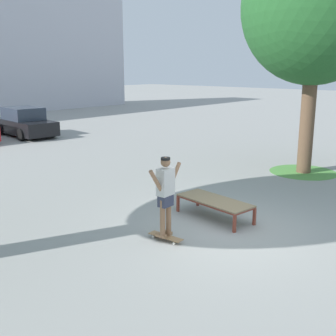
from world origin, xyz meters
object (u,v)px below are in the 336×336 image
(skate_box, at_px, (215,201))
(skateboard, at_px, (166,237))
(tree_near_right, at_px, (316,7))
(car_black, at_px, (25,123))
(skater, at_px, (165,191))

(skate_box, bearing_deg, skateboard, -179.13)
(tree_near_right, relative_size, car_black, 1.84)
(skater, bearing_deg, car_black, 70.20)
(tree_near_right, bearing_deg, skater, -177.06)
(skateboard, height_order, tree_near_right, tree_near_right)
(skateboard, distance_m, tree_near_right, 9.28)
(tree_near_right, height_order, car_black, tree_near_right)
(skateboard, relative_size, skater, 0.48)
(skate_box, bearing_deg, car_black, 76.50)
(skater, xyz_separation_m, tree_near_right, (7.58, 0.39, 4.35))
(skate_box, xyz_separation_m, tree_near_right, (5.79, 0.36, 5.01))
(tree_near_right, bearing_deg, skateboard, -177.04)
(tree_near_right, bearing_deg, skate_box, -176.40)
(skateboard, xyz_separation_m, car_black, (5.34, 14.84, 0.61))
(car_black, bearing_deg, skateboard, -109.80)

